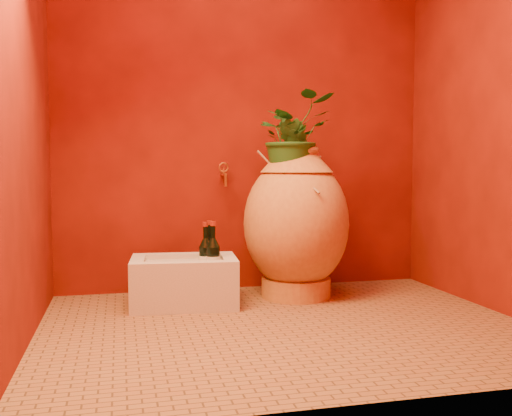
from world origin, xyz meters
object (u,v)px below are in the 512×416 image
object	(u,v)px
amphora	(296,223)
stone_basin	(184,282)
wine_bottle_a	(213,259)
wall_tap	(224,173)
wine_bottle_b	(210,256)
wine_bottle_c	(206,258)

from	to	relation	value
amphora	stone_basin	size ratio (longest dim) A/B	1.46
wine_bottle_a	wall_tap	size ratio (longest dim) A/B	2.18
wine_bottle_b	wine_bottle_c	bearing A→B (deg)	-117.77
stone_basin	wall_tap	size ratio (longest dim) A/B	4.12
wine_bottle_a	wine_bottle_c	bearing A→B (deg)	125.50
wine_bottle_c	wall_tap	bearing A→B (deg)	63.23
wine_bottle_b	wall_tap	xyz separation A→B (m)	(0.14, 0.29, 0.50)
wall_tap	amphora	bearing A→B (deg)	-34.49
wine_bottle_a	wine_bottle_c	world-z (taller)	wine_bottle_a
amphora	stone_basin	distance (m)	0.79
stone_basin	wine_bottle_b	world-z (taller)	wine_bottle_b
stone_basin	wine_bottle_c	size ratio (longest dim) A/B	1.93
wine_bottle_c	wall_tap	xyz separation A→B (m)	(0.18, 0.35, 0.50)
amphora	wine_bottle_c	world-z (taller)	amphora
wine_bottle_a	wall_tap	bearing A→B (deg)	70.79
stone_basin	wine_bottle_c	bearing A→B (deg)	-1.11
amphora	wine_bottle_a	xyz separation A→B (m)	(-0.55, -0.12, -0.19)
stone_basin	wine_bottle_a	bearing A→B (deg)	-17.97
wine_bottle_b	wall_tap	world-z (taller)	wall_tap
stone_basin	wine_bottle_c	distance (m)	0.19
wine_bottle_c	amphora	bearing A→B (deg)	6.65
amphora	wall_tap	bearing A→B (deg)	145.51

